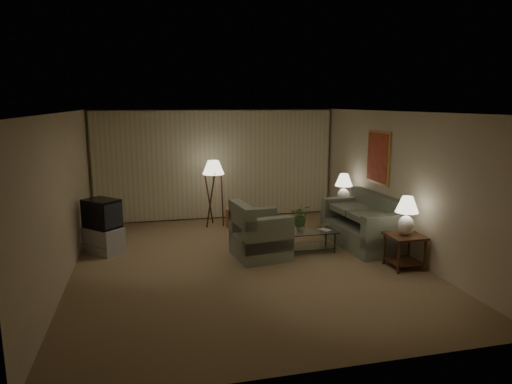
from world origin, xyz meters
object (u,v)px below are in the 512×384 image
(coffee_table, at_px, (308,238))
(floor_lamp, at_px, (214,192))
(armchair, at_px, (260,235))
(sofa, at_px, (362,226))
(crt_tv, at_px, (102,214))
(table_lamp_far, at_px, (344,186))
(tv_cabinet, at_px, (104,240))
(ottoman, at_px, (239,217))
(side_table_far, at_px, (343,211))
(vase, at_px, (301,227))
(side_table_near, at_px, (405,245))
(table_lamp_near, at_px, (407,212))

(coffee_table, xyz_separation_m, floor_lamp, (-1.49, 2.31, 0.53))
(armchair, bearing_deg, sofa, -92.29)
(crt_tv, relative_size, floor_lamp, 0.51)
(table_lamp_far, bearing_deg, coffee_table, -134.69)
(crt_tv, bearing_deg, tv_cabinet, 0.00)
(sofa, height_order, coffee_table, sofa)
(tv_cabinet, height_order, ottoman, tv_cabinet)
(tv_cabinet, bearing_deg, table_lamp_far, 51.15)
(side_table_far, distance_m, vase, 2.01)
(tv_cabinet, bearing_deg, side_table_near, 23.68)
(sofa, relative_size, crt_tv, 2.55)
(side_table_far, distance_m, floor_lamp, 3.02)
(ottoman, relative_size, vase, 3.79)
(side_table_far, relative_size, table_lamp_near, 0.88)
(table_lamp_near, bearing_deg, coffee_table, 136.90)
(armchair, relative_size, crt_tv, 1.56)
(armchair, bearing_deg, coffee_table, -92.06)
(sofa, distance_m, ottoman, 2.96)
(ottoman, bearing_deg, armchair, -91.18)
(side_table_near, distance_m, vase, 1.94)
(sofa, relative_size, side_table_near, 3.32)
(armchair, height_order, side_table_far, armchair)
(armchair, bearing_deg, side_table_near, -124.01)
(sofa, xyz_separation_m, floor_lamp, (-2.68, 2.21, 0.40))
(side_table_near, bearing_deg, table_lamp_far, 90.00)
(side_table_far, bearing_deg, crt_tv, -174.62)
(side_table_far, xyz_separation_m, tv_cabinet, (-5.20, -0.49, -0.16))
(armchair, distance_m, crt_tv, 3.07)
(table_lamp_near, relative_size, tv_cabinet, 0.80)
(sofa, bearing_deg, table_lamp_far, 168.83)
(table_lamp_near, distance_m, table_lamp_far, 2.60)
(vase, bearing_deg, sofa, 4.28)
(ottoman, bearing_deg, floor_lamp, 165.97)
(tv_cabinet, distance_m, ottoman, 3.22)
(table_lamp_near, xyz_separation_m, vase, (-1.49, 1.25, -0.50))
(side_table_far, bearing_deg, floor_lamp, 161.26)
(table_lamp_far, bearing_deg, ottoman, 160.11)
(floor_lamp, bearing_deg, side_table_near, -51.52)
(coffee_table, xyz_separation_m, tv_cabinet, (-3.86, 0.86, -0.03))
(coffee_table, distance_m, crt_tv, 3.99)
(side_table_far, bearing_deg, sofa, -96.84)
(table_lamp_near, height_order, crt_tv, table_lamp_near)
(side_table_near, xyz_separation_m, crt_tv, (-5.20, 2.11, 0.36))
(side_table_far, distance_m, table_lamp_far, 0.60)
(tv_cabinet, xyz_separation_m, crt_tv, (0.00, 0.00, 0.53))
(table_lamp_far, xyz_separation_m, tv_cabinet, (-5.20, -0.49, -0.75))
(armchair, distance_m, ottoman, 2.27)
(crt_tv, bearing_deg, vase, 32.72)
(coffee_table, bearing_deg, crt_tv, 167.45)
(floor_lamp, bearing_deg, vase, -59.80)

